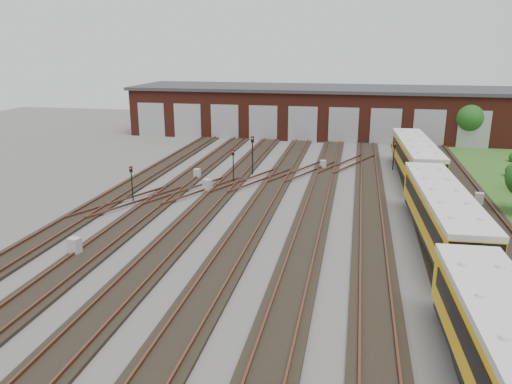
# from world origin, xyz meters

# --- Properties ---
(ground) EXTENTS (120.00, 120.00, 0.00)m
(ground) POSITION_xyz_m (0.00, 0.00, 0.00)
(ground) COLOR #4B4946
(ground) RESTS_ON ground
(track_network) EXTENTS (30.40, 70.00, 0.33)m
(track_network) POSITION_xyz_m (-0.17, 0.59, 0.11)
(track_network) COLOR black
(track_network) RESTS_ON ground
(maintenance_shed) EXTENTS (51.00, 12.50, 6.35)m
(maintenance_shed) POSITION_xyz_m (-0.01, 39.97, 3.20)
(maintenance_shed) COLOR #521E14
(maintenance_shed) RESTS_ON ground
(metro_train) EXTENTS (3.36, 46.87, 3.05)m
(metro_train) POSITION_xyz_m (10.00, 2.35, 1.89)
(metro_train) COLOR black
(metro_train) RESTS_ON ground
(signal_mast_0) EXTENTS (0.24, 0.22, 2.91)m
(signal_mast_0) POSITION_xyz_m (-11.79, 6.09, 1.86)
(signal_mast_0) COLOR black
(signal_mast_0) RESTS_ON ground
(signal_mast_1) EXTENTS (0.26, 0.24, 2.96)m
(signal_mast_1) POSITION_xyz_m (-5.70, 13.35, 1.89)
(signal_mast_1) COLOR black
(signal_mast_1) RESTS_ON ground
(signal_mast_2) EXTENTS (0.29, 0.27, 3.58)m
(signal_mast_2) POSITION_xyz_m (-4.72, 16.78, 2.28)
(signal_mast_2) COLOR black
(signal_mast_2) RESTS_ON ground
(signal_mast_3) EXTENTS (0.26, 0.25, 2.73)m
(signal_mast_3) POSITION_xyz_m (8.28, 21.09, 1.76)
(signal_mast_3) COLOR black
(signal_mast_3) RESTS_ON ground
(relay_cabinet_0) EXTENTS (0.73, 0.65, 1.06)m
(relay_cabinet_0) POSITION_xyz_m (-10.81, -3.72, 0.53)
(relay_cabinet_0) COLOR #A1A3A6
(relay_cabinet_0) RESTS_ON ground
(relay_cabinet_1) EXTENTS (0.80, 0.74, 1.07)m
(relay_cabinet_1) POSITION_xyz_m (-7.12, 10.21, 0.54)
(relay_cabinet_1) COLOR #A1A3A6
(relay_cabinet_1) RESTS_ON ground
(relay_cabinet_2) EXTENTS (0.57, 0.49, 0.92)m
(relay_cabinet_2) POSITION_xyz_m (-9.27, 14.10, 0.46)
(relay_cabinet_2) COLOR #A1A3A6
(relay_cabinet_2) RESTS_ON ground
(relay_cabinet_3) EXTENTS (0.66, 0.61, 0.87)m
(relay_cabinet_3) POSITION_xyz_m (1.61, 20.14, 0.44)
(relay_cabinet_3) COLOR #A1A3A6
(relay_cabinet_3) RESTS_ON ground
(relay_cabinet_4) EXTENTS (0.67, 0.58, 1.02)m
(relay_cabinet_4) POSITION_xyz_m (13.96, 10.75, 0.51)
(relay_cabinet_4) COLOR #A1A3A6
(relay_cabinet_4) RESTS_ON ground
(tree_0) EXTENTS (3.72, 3.72, 6.16)m
(tree_0) POSITION_xyz_m (17.48, 35.00, 3.96)
(tree_0) COLOR #332717
(tree_0) RESTS_ON ground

